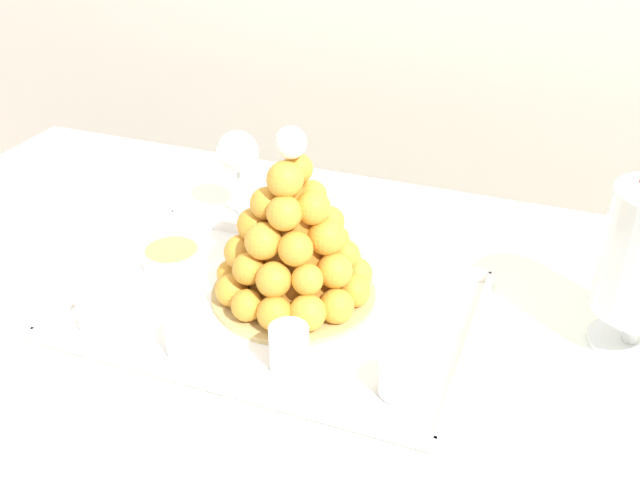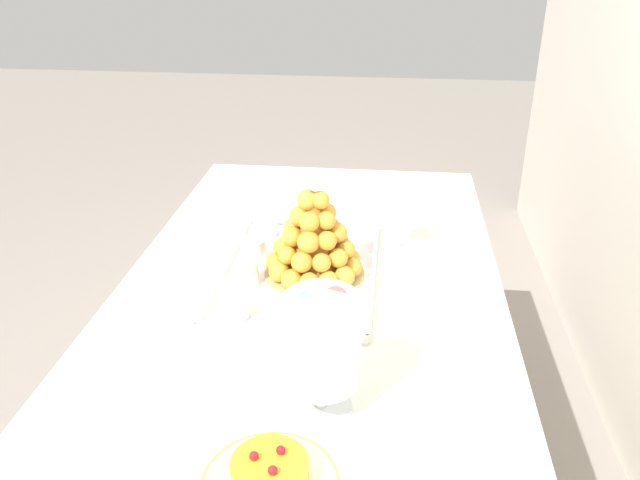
{
  "view_description": "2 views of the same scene",
  "coord_description": "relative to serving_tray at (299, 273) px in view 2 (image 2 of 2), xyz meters",
  "views": [
    {
      "loc": [
        0.21,
        -0.76,
        1.34
      ],
      "look_at": [
        -0.07,
        -0.03,
        0.89
      ],
      "focal_mm": 40.42,
      "sensor_mm": 36.0,
      "label": 1
    },
    {
      "loc": [
        1.16,
        0.17,
        1.49
      ],
      "look_at": [
        -0.06,
        0.03,
        0.89
      ],
      "focal_mm": 36.22,
      "sensor_mm": 36.0,
      "label": 2
    }
  ],
  "objects": [
    {
      "name": "buffet_table",
      "position": [
        0.14,
        0.03,
        -0.11
      ],
      "size": [
        1.76,
        0.87,
        0.76
      ],
      "color": "brown",
      "rests_on": "ground_plane"
    },
    {
      "name": "serving_tray",
      "position": [
        0.0,
        0.0,
        0.0
      ],
      "size": [
        0.54,
        0.35,
        0.02
      ],
      "color": "white",
      "rests_on": "buffet_table"
    },
    {
      "name": "croquembouche",
      "position": [
        0.01,
        0.04,
        0.09
      ],
      "size": [
        0.23,
        0.23,
        0.25
      ],
      "color": "tan",
      "rests_on": "serving_tray"
    },
    {
      "name": "dessert_cup_left",
      "position": [
        -0.2,
        -0.11,
        0.03
      ],
      "size": [
        0.06,
        0.06,
        0.05
      ],
      "color": "silver",
      "rests_on": "serving_tray"
    },
    {
      "name": "dessert_cup_mid_left",
      "position": [
        -0.06,
        -0.12,
        0.02
      ],
      "size": [
        0.06,
        0.06,
        0.05
      ],
      "color": "silver",
      "rests_on": "serving_tray"
    },
    {
      "name": "dessert_cup_centre",
      "position": [
        0.07,
        -0.11,
        0.03
      ],
      "size": [
        0.05,
        0.05,
        0.06
      ],
      "color": "silver",
      "rests_on": "serving_tray"
    },
    {
      "name": "dessert_cup_mid_right",
      "position": [
        0.2,
        -0.1,
        0.02
      ],
      "size": [
        0.05,
        0.05,
        0.05
      ],
      "color": "silver",
      "rests_on": "serving_tray"
    },
    {
      "name": "creme_brulee_ramekin",
      "position": [
        -0.19,
        0.05,
        0.02
      ],
      "size": [
        0.09,
        0.09,
        0.03
      ],
      "color": "white",
      "rests_on": "serving_tray"
    },
    {
      "name": "macaron_goblet",
      "position": [
        0.45,
        0.1,
        0.13
      ],
      "size": [
        0.12,
        0.12,
        0.23
      ],
      "color": "white",
      "rests_on": "buffet_table"
    },
    {
      "name": "fruit_tart_plate",
      "position": [
        0.63,
        0.05,
        0.01
      ],
      "size": [
        0.21,
        0.21,
        0.06
      ],
      "color": "white",
      "rests_on": "buffet_table"
    },
    {
      "name": "wine_glass",
      "position": [
        -0.16,
        0.23,
        0.11
      ],
      "size": [
        0.07,
        0.07,
        0.16
      ],
      "color": "silver",
      "rests_on": "buffet_table"
    }
  ]
}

